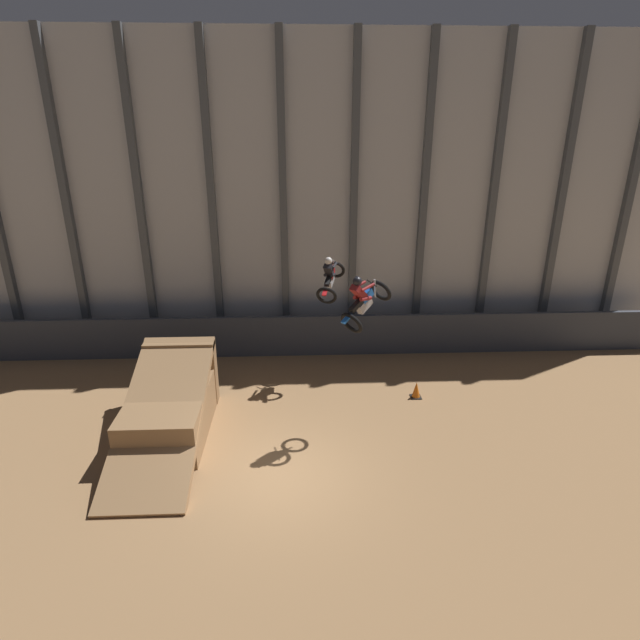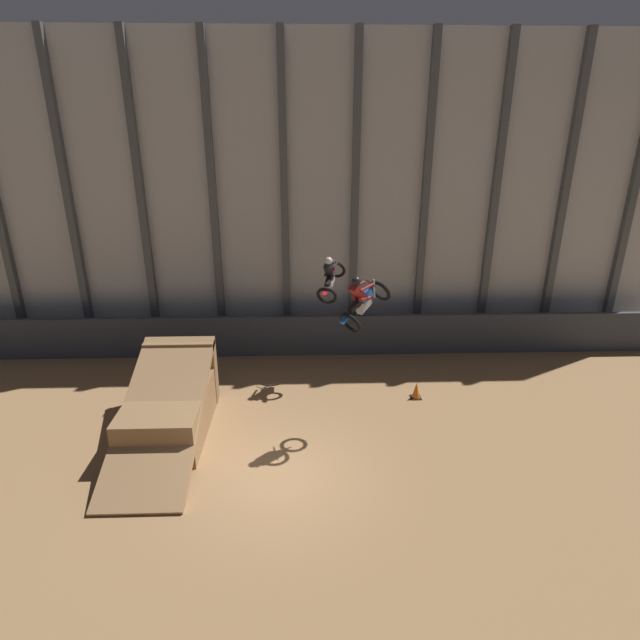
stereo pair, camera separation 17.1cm
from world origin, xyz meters
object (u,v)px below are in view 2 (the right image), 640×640
Objects in this scene: dirt_ramp at (171,405)px; rider_bike_left_air at (331,278)px; rider_bike_right_air at (363,301)px; traffic_cone_arena_edge at (416,390)px; traffic_cone_near_ramp at (164,378)px.

dirt_ramp is 6.74m from rider_bike_left_air.
dirt_ramp is at bearing -134.01° from rider_bike_right_air.
rider_bike_left_air is 4.88m from traffic_cone_arena_edge.
traffic_cone_near_ramp is (-0.99, 2.75, -0.51)m from dirt_ramp.
rider_bike_right_air is (0.72, -3.55, 0.32)m from rider_bike_left_air.
rider_bike_right_air is at bearing -23.56° from traffic_cone_near_ramp.
dirt_ramp is 8.04m from traffic_cone_arena_edge.
traffic_cone_near_ramp is at bearing 109.75° from dirt_ramp.
traffic_cone_arena_edge is at bearing -7.76° from traffic_cone_near_ramp.
rider_bike_left_air is at bearing 147.39° from traffic_cone_arena_edge.
traffic_cone_arena_edge is at bearing 86.61° from rider_bike_right_air.
rider_bike_right_air is 4.71m from traffic_cone_arena_edge.
rider_bike_right_air reaches higher than traffic_cone_near_ramp.
rider_bike_right_air is (5.73, -0.18, 3.32)m from dirt_ramp.
dirt_ramp is at bearing -168.89° from traffic_cone_arena_edge.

